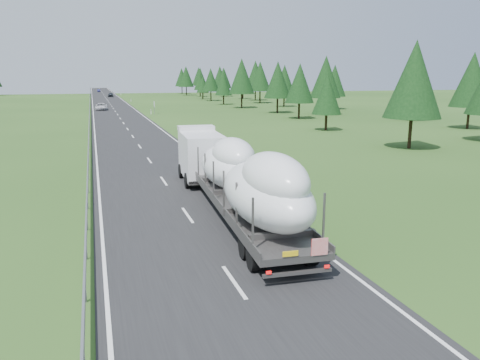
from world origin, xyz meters
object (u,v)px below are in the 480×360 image
object	(u,v)px
boat_truck	(236,173)
highway_sign	(154,105)
distant_van	(101,107)
distant_car_dark	(111,95)
distant_car_blue	(99,91)

from	to	relation	value
boat_truck	highway_sign	bearing A→B (deg)	86.33
distant_van	distant_car_dark	size ratio (longest dim) A/B	1.23
highway_sign	boat_truck	distance (m)	71.83
distant_car_dark	distant_car_blue	distance (m)	57.22
distant_van	distant_car_blue	xyz separation A→B (m)	(1.40, 125.41, -0.12)
distant_van	distant_car_blue	distance (m)	125.42
highway_sign	distant_car_blue	world-z (taller)	highway_sign
highway_sign	distant_car_blue	bearing A→B (deg)	93.48
boat_truck	distant_van	bearing A→B (deg)	93.52
highway_sign	distant_car_dark	size ratio (longest dim) A/B	0.58
distant_van	distant_car_dark	distance (m)	68.45
boat_truck	distant_car_blue	xyz separation A→B (m)	(-3.95, 212.41, -1.74)
highway_sign	distant_car_blue	size ratio (longest dim) A/B	0.66
distant_van	boat_truck	bearing A→B (deg)	-84.09
distant_car_dark	distant_car_blue	size ratio (longest dim) A/B	1.14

